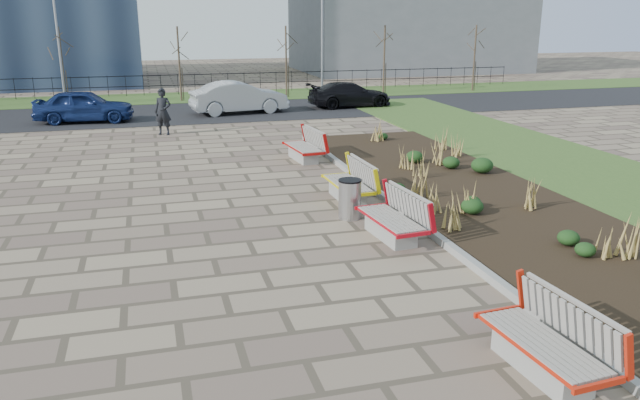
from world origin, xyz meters
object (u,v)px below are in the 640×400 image
object	(u,v)px
pedestrian	(163,112)
car_silver	(239,97)
bench_a	(543,339)
lamp_west	(59,47)
lamp_east	(322,44)
car_black	(350,94)
bench_c	(347,181)
car_blue	(84,106)
bench_b	(391,216)
bench_d	(303,145)
litter_bin	(350,199)

from	to	relation	value
pedestrian	car_silver	size ratio (longest dim) A/B	0.40
bench_a	lamp_west	bearing A→B (deg)	102.98
bench_a	lamp_east	distance (m)	29.32
car_black	lamp_west	size ratio (longest dim) A/B	0.73
lamp_west	bench_a	bearing A→B (deg)	-72.64
car_silver	bench_a	bearing A→B (deg)	173.44
bench_c	car_blue	world-z (taller)	car_blue
pedestrian	lamp_east	size ratio (longest dim) A/B	0.31
bench_b	bench_d	world-z (taller)	same
bench_d	lamp_east	bearing A→B (deg)	66.11
litter_bin	pedestrian	bearing A→B (deg)	107.59
litter_bin	car_blue	xyz separation A→B (m)	(-7.18, 16.19, 0.28)
bench_c	car_silver	size ratio (longest dim) A/B	0.45
car_blue	car_silver	size ratio (longest dim) A/B	0.91
bench_a	pedestrian	distance (m)	19.73
car_silver	lamp_west	world-z (taller)	lamp_west
bench_b	car_silver	xyz separation A→B (m)	(-0.54, 18.52, 0.29)
car_silver	bench_d	bearing A→B (deg)	175.03
bench_a	litter_bin	xyz separation A→B (m)	(-0.42, 7.05, -0.04)
car_silver	lamp_east	distance (m)	7.65
bench_b	lamp_west	bearing A→B (deg)	105.93
lamp_west	bench_d	bearing A→B (deg)	-59.83
lamp_east	bench_b	bearing A→B (deg)	-102.12
bench_d	car_silver	world-z (taller)	car_silver
bench_d	pedestrian	distance (m)	7.34
bench_c	car_black	world-z (taller)	car_black
pedestrian	car_silver	xyz separation A→B (m)	(3.75, 4.76, -0.14)
bench_c	litter_bin	bearing A→B (deg)	-107.64
car_black	car_blue	bearing A→B (deg)	92.51
car_black	car_silver	bearing A→B (deg)	92.45
bench_c	bench_d	distance (m)	4.78
pedestrian	car_black	bearing A→B (deg)	50.11
pedestrian	bench_a	bearing A→B (deg)	-56.61
bench_b	lamp_east	size ratio (longest dim) A/B	0.35
litter_bin	car_silver	world-z (taller)	car_silver
bench_d	car_black	size ratio (longest dim) A/B	0.48
pedestrian	lamp_west	distance (m)	10.84
bench_a	bench_b	xyz separation A→B (m)	(0.00, 5.49, 0.00)
bench_c	car_black	xyz separation A→B (m)	(5.33, 16.12, 0.15)
bench_c	lamp_west	bearing A→B (deg)	112.15
bench_b	bench_d	bearing A→B (deg)	84.81
bench_b	pedestrian	size ratio (longest dim) A/B	1.13
litter_bin	lamp_west	world-z (taller)	lamp_west
bench_d	lamp_west	distance (m)	18.09
bench_d	car_silver	bearing A→B (deg)	86.87
car_blue	car_black	distance (m)	13.00
bench_d	car_blue	world-z (taller)	car_blue
bench_c	litter_bin	xyz separation A→B (m)	(-0.42, -1.47, -0.04)
bench_a	car_blue	world-z (taller)	car_blue
pedestrian	car_black	size ratio (longest dim) A/B	0.42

